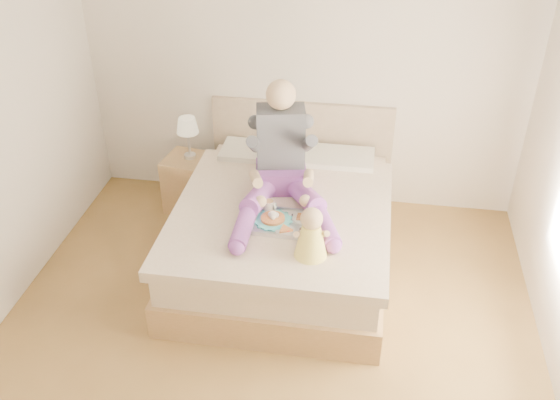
# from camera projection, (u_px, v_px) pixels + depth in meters

# --- Properties ---
(room) EXTENTS (4.02, 4.22, 2.71)m
(room) POSITION_uv_depth(u_px,v_px,m) (272.00, 166.00, 3.69)
(room) COLOR brown
(room) RESTS_ON ground
(bed) EXTENTS (1.70, 2.18, 1.00)m
(bed) POSITION_uv_depth(u_px,v_px,m) (286.00, 226.00, 5.24)
(bed) COLOR #977446
(bed) RESTS_ON ground
(nightstand) EXTENTS (0.50, 0.46, 0.54)m
(nightstand) POSITION_uv_depth(u_px,v_px,m) (191.00, 183.00, 5.90)
(nightstand) COLOR #977446
(nightstand) RESTS_ON ground
(lamp) EXTENTS (0.20, 0.20, 0.40)m
(lamp) POSITION_uv_depth(u_px,v_px,m) (187.00, 128.00, 5.60)
(lamp) COLOR silver
(lamp) RESTS_ON nightstand
(adult) EXTENTS (0.83, 1.22, 0.96)m
(adult) POSITION_uv_depth(u_px,v_px,m) (282.00, 166.00, 4.93)
(adult) COLOR #7A3C96
(adult) RESTS_ON bed
(tray) EXTENTS (0.48, 0.38, 0.13)m
(tray) POSITION_uv_depth(u_px,v_px,m) (285.00, 220.00, 4.73)
(tray) COLOR silver
(tray) RESTS_ON bed
(baby) EXTENTS (0.26, 0.35, 0.39)m
(baby) POSITION_uv_depth(u_px,v_px,m) (311.00, 236.00, 4.35)
(baby) COLOR #F3E04C
(baby) RESTS_ON bed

